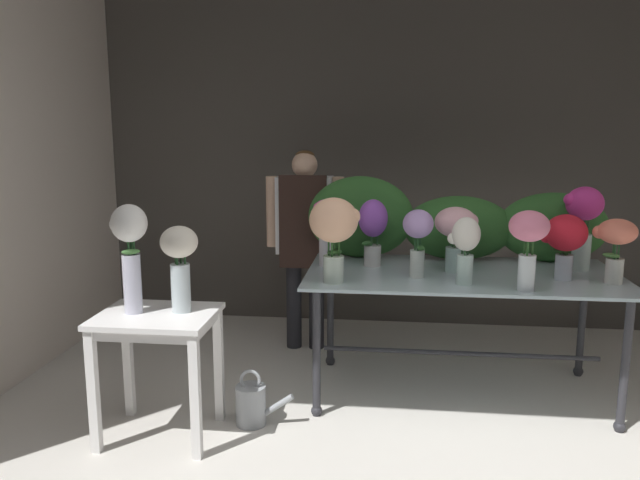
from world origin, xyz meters
name	(u,v)px	position (x,y,z in m)	size (l,w,h in m)	color
ground_plane	(382,393)	(0.00, 1.63, 0.00)	(7.19, 7.19, 0.00)	silver
wall_back	(389,156)	(0.00, 3.27, 1.50)	(5.14, 0.12, 2.99)	#4C4742
wall_left	(3,166)	(-2.57, 1.63, 1.50)	(0.12, 3.39, 2.99)	beige
display_table_glass	(461,289)	(0.50, 1.68, 0.72)	(1.99, 1.04, 0.84)	#AAC1C8
side_table_white	(157,333)	(-1.26, 0.92, 0.62)	(0.65, 0.53, 0.73)	white
florist	(305,229)	(-0.63, 2.45, 0.97)	(0.61, 0.24, 1.57)	#232328
foliage_backdrop	(450,224)	(0.45, 2.08, 1.09)	(2.07, 0.29, 0.58)	#2D6028
vase_crimson_hydrangea	(565,238)	(1.09, 1.57, 1.09)	(0.28, 0.25, 0.40)	silver
vase_fuchsia_dahlias	(327,226)	(-0.39, 1.78, 1.10)	(0.20, 0.19, 0.45)	silver
vase_ivory_freesia	(465,245)	(0.47, 1.38, 1.07)	(0.19, 0.17, 0.40)	silver
vase_magenta_lilies	(584,217)	(1.27, 1.86, 1.18)	(0.26, 0.24, 0.55)	silver
vase_blush_anemones	(456,229)	(0.45, 1.70, 1.11)	(0.28, 0.27, 0.42)	silver
vase_peach_roses	(334,227)	(-0.30, 1.34, 1.17)	(0.30, 0.29, 0.51)	silver
vase_lilac_peonies	(418,234)	(0.20, 1.52, 1.10)	(0.19, 0.19, 0.43)	silver
vase_violet_stock	(372,226)	(-0.09, 1.82, 1.10)	(0.20, 0.20, 0.45)	silver
vase_coral_tulips	(616,241)	(1.36, 1.51, 1.09)	(0.25, 0.22, 0.39)	silver
vase_rosy_snapdragons	(529,238)	(0.81, 1.27, 1.14)	(0.23, 0.23, 0.46)	silver
vase_white_roses_tall	(130,246)	(-1.39, 0.92, 1.11)	(0.22, 0.20, 0.61)	silver
vase_cream_lisianthus_tall	(179,259)	(-1.13, 0.97, 1.03)	(0.21, 0.21, 0.49)	silver
watering_can	(252,404)	(-0.77, 1.10, 0.13)	(0.35, 0.18, 0.34)	#999EA3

